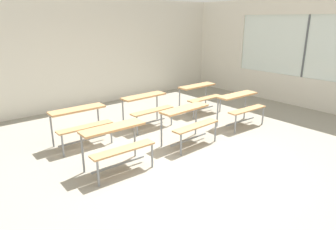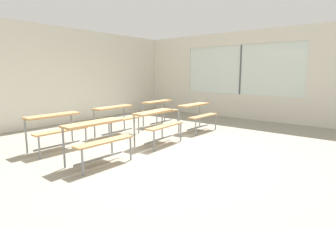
{
  "view_description": "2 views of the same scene",
  "coord_description": "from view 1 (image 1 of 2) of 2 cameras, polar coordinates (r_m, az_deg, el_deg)",
  "views": [
    {
      "loc": [
        -3.32,
        -3.58,
        2.45
      ],
      "look_at": [
        0.59,
        1.16,
        0.45
      ],
      "focal_mm": 31.9,
      "sensor_mm": 36.0,
      "label": 1
    },
    {
      "loc": [
        -3.8,
        -3.3,
        1.6
      ],
      "look_at": [
        1.08,
        0.61,
        0.59
      ],
      "focal_mm": 28.0,
      "sensor_mm": 36.0,
      "label": 2
    }
  ],
  "objects": [
    {
      "name": "ground",
      "position": [
        5.48,
        2.99,
        -8.88
      ],
      "size": [
        10.0,
        9.0,
        0.05
      ],
      "primitive_type": "cube",
      "color": "gray"
    },
    {
      "name": "wall_back",
      "position": [
        8.79,
        -17.4,
        11.01
      ],
      "size": [
        10.0,
        0.12,
        3.0
      ],
      "primitive_type": "cube",
      "color": "silver",
      "rests_on": "ground"
    },
    {
      "name": "wall_right",
      "position": [
        9.06,
        28.22,
        9.57
      ],
      "size": [
        0.12,
        9.0,
        3.0
      ],
      "color": "silver",
      "rests_on": "ground"
    },
    {
      "name": "desk_bench_r0c0",
      "position": [
        5.0,
        -9.81,
        -4.43
      ],
      "size": [
        1.11,
        0.61,
        0.74
      ],
      "rotation": [
        0.0,
        0.0,
        -0.02
      ],
      "color": "tan",
      "rests_on": "ground"
    },
    {
      "name": "desk_bench_r0c1",
      "position": [
        5.97,
        3.92,
        -0.46
      ],
      "size": [
        1.13,
        0.64,
        0.74
      ],
      "rotation": [
        0.0,
        0.0,
        0.05
      ],
      "color": "tan",
      "rests_on": "ground"
    },
    {
      "name": "desk_bench_r0c2",
      "position": [
        7.22,
        13.7,
        2.34
      ],
      "size": [
        1.12,
        0.63,
        0.74
      ],
      "rotation": [
        0.0,
        0.0,
        -0.04
      ],
      "color": "tan",
      "rests_on": "ground"
    },
    {
      "name": "desk_bench_r1c0",
      "position": [
        6.15,
        -16.42,
        -0.6
      ],
      "size": [
        1.11,
        0.6,
        0.74
      ],
      "rotation": [
        0.0,
        0.0,
        -0.01
      ],
      "color": "tan",
      "rests_on": "ground"
    },
    {
      "name": "desk_bench_r1c1",
      "position": [
        6.94,
        -4.07,
        2.2
      ],
      "size": [
        1.11,
        0.61,
        0.74
      ],
      "rotation": [
        0.0,
        0.0,
        0.02
      ],
      "color": "tan",
      "rests_on": "ground"
    },
    {
      "name": "desk_bench_r1c2",
      "position": [
        8.03,
        6.1,
        4.33
      ],
      "size": [
        1.11,
        0.6,
        0.74
      ],
      "rotation": [
        0.0,
        0.0,
        -0.01
      ],
      "color": "tan",
      "rests_on": "ground"
    }
  ]
}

